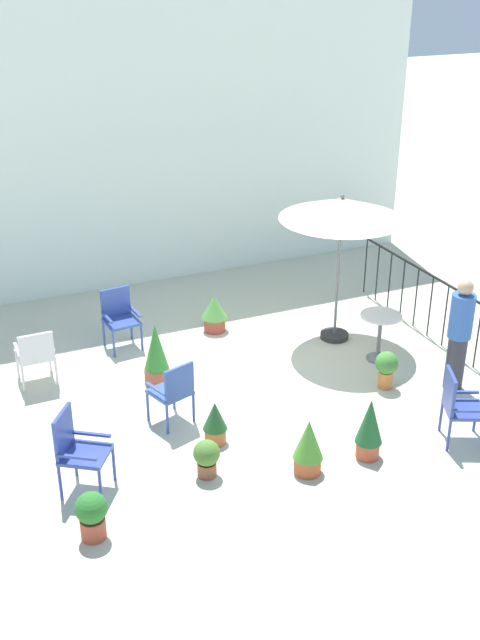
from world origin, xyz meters
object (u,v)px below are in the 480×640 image
potted_plant_4 (207,457)px  patio_chair_3 (174,389)px  patio_chair_4 (77,447)px  potted_plant_6 (214,312)px  standing_person (459,334)px  potted_plant_2 (156,355)px  patio_chair_1 (119,315)px  cafe_table_0 (380,329)px  potted_plant_1 (386,367)px  patio_umbrella_0 (342,211)px  patio_chair_0 (458,403)px  potted_plant_0 (369,427)px  potted_plant_5 (308,446)px  potted_plant_3 (215,422)px  patio_chair_2 (36,353)px  potted_plant_7 (92,514)px

potted_plant_4 → patio_chair_3: bearing=89.1°
patio_chair_4 → potted_plant_6: (2.87, 3.11, -0.24)m
standing_person → potted_plant_2: bearing=154.9°
patio_chair_1 → standing_person: 4.94m
cafe_table_0 → potted_plant_1: 0.84m
patio_umbrella_0 → patio_chair_1: bearing=160.9°
cafe_table_0 → potted_plant_2: (-3.21, 0.63, -0.05)m
patio_chair_0 → patio_chair_4: bearing=168.4°
potted_plant_4 → potted_plant_0: bearing=-12.8°
potted_plant_5 → patio_chair_0: bearing=-4.7°
potted_plant_0 → patio_chair_3: bearing=139.4°
potted_plant_0 → potted_plant_2: 3.19m
patio_chair_0 → potted_plant_0: bearing=173.0°
cafe_table_0 → patio_chair_3: size_ratio=0.82×
cafe_table_0 → potted_plant_0: size_ratio=0.91×
patio_chair_4 → potted_plant_3: (1.72, 0.23, -0.26)m
potted_plant_5 → standing_person: (2.76, 0.90, 0.46)m
cafe_table_0 → potted_plant_3: 3.18m
cafe_table_0 → patio_chair_2: bearing=165.1°
patio_chair_2 → potted_plant_3: bearing=-52.9°
cafe_table_0 → potted_plant_4: size_ratio=1.56×
patio_umbrella_0 → potted_plant_2: 3.39m
potted_plant_4 → standing_person: bearing=7.4°
patio_umbrella_0 → potted_plant_7: bearing=-146.9°
patio_chair_2 → potted_plant_5: 4.10m
potted_plant_7 → standing_person: size_ratio=0.34×
patio_chair_3 → potted_plant_5: 1.91m
patio_umbrella_0 → potted_plant_4: 4.36m
potted_plant_3 → potted_plant_6: potted_plant_6 is taller
cafe_table_0 → potted_plant_5: cafe_table_0 is taller
potted_plant_1 → potted_plant_7: bearing=-162.9°
cafe_table_0 → potted_plant_2: bearing=168.8°
potted_plant_0 → potted_plant_6: 3.90m
patio_chair_3 → potted_plant_2: bearing=84.0°
potted_plant_6 → standing_person: 3.82m
patio_chair_3 → patio_chair_4: (-1.41, -0.83, 0.06)m
potted_plant_2 → potted_plant_7: potted_plant_2 is taller
patio_chair_4 → standing_person: standing_person is taller
potted_plant_6 → standing_person: bearing=-51.3°
potted_plant_0 → potted_plant_5: size_ratio=1.13×
potted_plant_2 → potted_plant_5: bearing=-70.1°
patio_chair_1 → potted_plant_0: 4.41m
cafe_table_0 → potted_plant_1: bearing=-115.9°
patio_chair_4 → potted_plant_4: 1.46m
patio_chair_0 → potted_plant_7: bearing=179.1°
patio_umbrella_0 → potted_plant_0: (-1.22, -2.90, -1.65)m
patio_chair_1 → potted_plant_3: bearing=-83.2°
patio_chair_1 → patio_chair_4: bearing=-113.1°
patio_chair_4 → standing_person: (5.24, 0.15, 0.26)m
potted_plant_3 → patio_umbrella_0: bearing=34.4°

